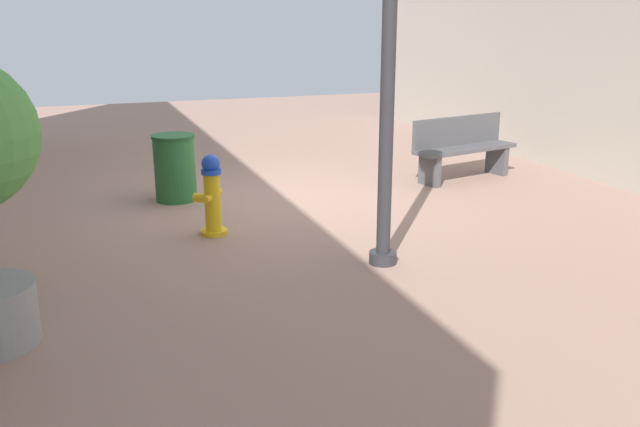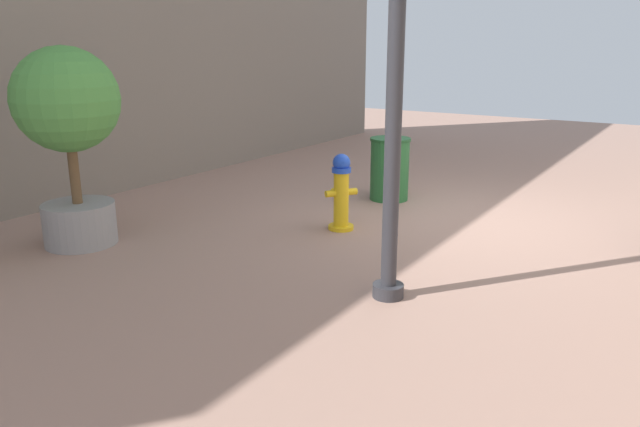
{
  "view_description": "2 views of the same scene",
  "coord_description": "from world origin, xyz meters",
  "px_view_note": "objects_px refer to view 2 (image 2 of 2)",
  "views": [
    {
      "loc": [
        2.48,
        8.51,
        2.41
      ],
      "look_at": [
        0.14,
        2.19,
        0.42
      ],
      "focal_mm": 37.4,
      "sensor_mm": 36.0,
      "label": 1
    },
    {
      "loc": [
        -2.55,
        7.33,
        2.19
      ],
      "look_at": [
        0.68,
        2.33,
        0.52
      ],
      "focal_mm": 34.09,
      "sensor_mm": 36.0,
      "label": 2
    }
  ],
  "objects_px": {
    "planter_tree": "(69,122)",
    "street_lamp": "(396,34)",
    "trash_bin": "(390,169)",
    "fire_hydrant": "(341,192)"
  },
  "relations": [
    {
      "from": "planter_tree",
      "to": "street_lamp",
      "type": "height_order",
      "value": "street_lamp"
    },
    {
      "from": "planter_tree",
      "to": "street_lamp",
      "type": "relative_size",
      "value": 0.6
    },
    {
      "from": "street_lamp",
      "to": "trash_bin",
      "type": "xyz_separation_m",
      "value": [
        1.6,
        -3.19,
        -1.82
      ]
    },
    {
      "from": "planter_tree",
      "to": "street_lamp",
      "type": "distance_m",
      "value": 3.75
    },
    {
      "from": "street_lamp",
      "to": "trash_bin",
      "type": "relative_size",
      "value": 4.04
    },
    {
      "from": "fire_hydrant",
      "to": "trash_bin",
      "type": "height_order",
      "value": "fire_hydrant"
    },
    {
      "from": "street_lamp",
      "to": "planter_tree",
      "type": "bearing_deg",
      "value": 8.54
    },
    {
      "from": "fire_hydrant",
      "to": "street_lamp",
      "type": "bearing_deg",
      "value": 132.65
    },
    {
      "from": "trash_bin",
      "to": "fire_hydrant",
      "type": "bearing_deg",
      "value": 95.95
    },
    {
      "from": "fire_hydrant",
      "to": "trash_bin",
      "type": "distance_m",
      "value": 1.66
    }
  ]
}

